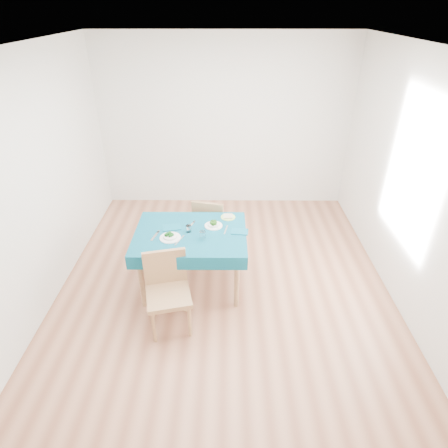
{
  "coord_description": "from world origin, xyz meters",
  "views": [
    {
      "loc": [
        0.03,
        -3.66,
        3.03
      ],
      "look_at": [
        0.0,
        0.0,
        0.85
      ],
      "focal_mm": 30.0,
      "sensor_mm": 36.0,
      "label": 1
    }
  ],
  "objects_px": {
    "chair_far": "(211,219)",
    "bowl_near": "(170,235)",
    "chair_near": "(168,286)",
    "bowl_far": "(214,224)",
    "side_plate": "(228,217)",
    "table": "(192,259)"
  },
  "relations": [
    {
      "from": "chair_far",
      "to": "bowl_far",
      "type": "bearing_deg",
      "value": 107.52
    },
    {
      "from": "bowl_near",
      "to": "bowl_far",
      "type": "relative_size",
      "value": 1.13
    },
    {
      "from": "table",
      "to": "side_plate",
      "type": "xyz_separation_m",
      "value": [
        0.43,
        0.35,
        0.38
      ]
    },
    {
      "from": "side_plate",
      "to": "chair_far",
      "type": "bearing_deg",
      "value": 119.57
    },
    {
      "from": "chair_near",
      "to": "chair_far",
      "type": "height_order",
      "value": "chair_near"
    },
    {
      "from": "chair_far",
      "to": "side_plate",
      "type": "relative_size",
      "value": 5.81
    },
    {
      "from": "chair_near",
      "to": "bowl_near",
      "type": "relative_size",
      "value": 4.72
    },
    {
      "from": "chair_near",
      "to": "side_plate",
      "type": "xyz_separation_m",
      "value": [
        0.61,
        1.05,
        0.2
      ]
    },
    {
      "from": "table",
      "to": "side_plate",
      "type": "bearing_deg",
      "value": 39.18
    },
    {
      "from": "chair_far",
      "to": "bowl_near",
      "type": "height_order",
      "value": "chair_far"
    },
    {
      "from": "table",
      "to": "chair_far",
      "type": "distance_m",
      "value": 0.79
    },
    {
      "from": "chair_near",
      "to": "table",
      "type": "bearing_deg",
      "value": 62.16
    },
    {
      "from": "chair_far",
      "to": "bowl_near",
      "type": "relative_size",
      "value": 4.37
    },
    {
      "from": "chair_near",
      "to": "chair_far",
      "type": "relative_size",
      "value": 1.08
    },
    {
      "from": "table",
      "to": "bowl_near",
      "type": "height_order",
      "value": "bowl_near"
    },
    {
      "from": "chair_near",
      "to": "bowl_near",
      "type": "xyz_separation_m",
      "value": [
        -0.03,
        0.57,
        0.24
      ]
    },
    {
      "from": "table",
      "to": "side_plate",
      "type": "relative_size",
      "value": 7.15
    },
    {
      "from": "table",
      "to": "bowl_near",
      "type": "xyz_separation_m",
      "value": [
        -0.21,
        -0.12,
        0.41
      ]
    },
    {
      "from": "bowl_far",
      "to": "side_plate",
      "type": "relative_size",
      "value": 1.18
    },
    {
      "from": "chair_near",
      "to": "bowl_far",
      "type": "bearing_deg",
      "value": 48.94
    },
    {
      "from": "bowl_near",
      "to": "bowl_far",
      "type": "distance_m",
      "value": 0.54
    },
    {
      "from": "chair_near",
      "to": "bowl_far",
      "type": "xyz_separation_m",
      "value": [
        0.44,
        0.84,
        0.23
      ]
    }
  ]
}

